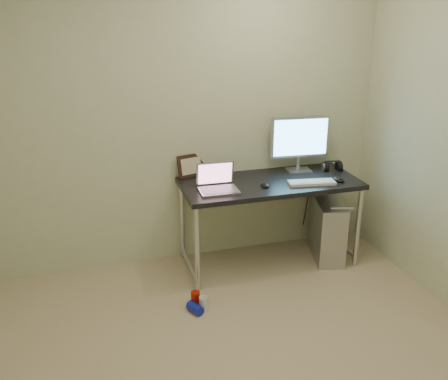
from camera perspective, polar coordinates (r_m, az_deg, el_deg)
wall_back at (r=4.11m, az=-5.42°, el=8.14°), size 3.50×0.02×2.50m
desk at (r=4.17m, az=5.25°, el=-0.07°), size 1.47×0.64×0.75m
tower_computer at (r=4.49m, az=11.73°, el=-4.39°), size 0.34×0.55×0.56m
cable_a at (r=4.68m, az=9.48°, el=-1.38°), size 0.01×0.16×0.69m
cable_b at (r=4.71m, az=10.56°, el=-1.57°), size 0.02×0.11×0.71m
can_red at (r=3.81m, az=-3.29°, el=-12.34°), size 0.08×0.08×0.12m
can_white at (r=3.76m, az=-2.36°, el=-12.86°), size 0.08×0.08×0.11m
can_blue at (r=3.76m, az=-3.33°, el=-13.34°), size 0.12×0.15×0.07m
laptop at (r=3.91m, az=-0.78°, el=0.71°), size 0.31×0.26×0.21m
monitor at (r=4.34m, az=8.65°, el=5.72°), size 0.52×0.17×0.48m
keyboard at (r=4.11m, az=9.98°, el=0.85°), size 0.39×0.18×0.02m
mouse_right at (r=4.22m, az=12.93°, el=1.28°), size 0.10×0.13×0.04m
mouse_left at (r=4.00m, az=4.71°, el=0.63°), size 0.07×0.10×0.03m
headphones at (r=4.48m, az=12.25°, el=2.59°), size 0.18×0.11×0.11m
picture_frame at (r=4.21m, az=-3.80°, el=2.80°), size 0.25×0.13×0.20m
webcam at (r=4.20m, az=-1.48°, el=2.57°), size 0.04×0.04×0.11m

